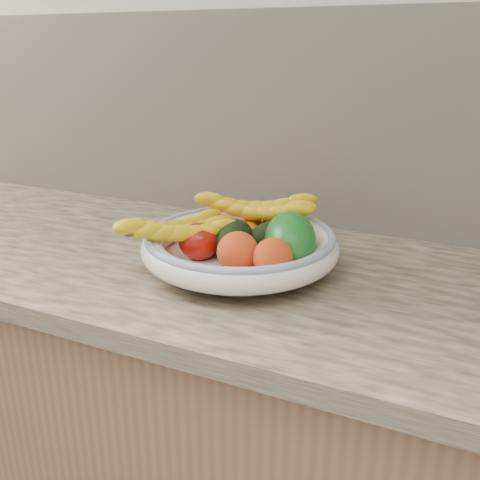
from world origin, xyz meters
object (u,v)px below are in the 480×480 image
fruit_bowl (240,245)px  green_mango (290,240)px  banana_bunch_back (254,212)px  banana_bunch_front (176,233)px

fruit_bowl → green_mango: bearing=0.3°
banana_bunch_back → banana_bunch_front: 0.19m
banana_bunch_back → banana_bunch_front: (-0.09, -0.17, -0.01)m
fruit_bowl → green_mango: 0.11m
fruit_bowl → banana_bunch_front: 0.13m
green_mango → banana_bunch_front: (-0.21, -0.07, 0.01)m
fruit_bowl → banana_bunch_front: size_ratio=1.54×
green_mango → banana_bunch_back: size_ratio=0.53×
fruit_bowl → banana_bunch_back: (-0.01, 0.10, 0.04)m
green_mango → banana_bunch_front: 0.22m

